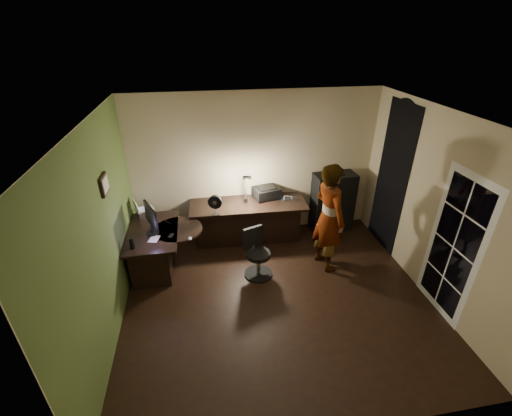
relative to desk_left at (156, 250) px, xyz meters
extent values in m
cube|color=black|center=(1.83, -1.04, -0.37)|extent=(4.50, 4.00, 0.01)
cube|color=silver|center=(1.83, -1.04, 2.34)|extent=(4.50, 4.00, 0.01)
cube|color=tan|center=(1.83, 0.96, 0.98)|extent=(4.50, 0.01, 2.70)
cube|color=tan|center=(1.83, -3.05, 0.98)|extent=(4.50, 0.01, 2.70)
cube|color=tan|center=(-0.42, -1.04, 0.98)|extent=(0.01, 4.00, 2.70)
cube|color=tan|center=(4.08, -1.04, 0.98)|extent=(0.01, 4.00, 2.70)
cube|color=#4D662C|center=(-0.41, -1.04, 0.98)|extent=(0.00, 4.00, 2.70)
cube|color=black|center=(4.07, 0.11, 0.93)|extent=(0.01, 0.90, 2.60)
cube|color=white|center=(4.07, -1.59, 0.68)|extent=(0.02, 0.92, 2.10)
cube|color=black|center=(-0.39, -0.59, 1.48)|extent=(0.04, 0.30, 0.25)
cube|color=black|center=(0.00, 0.00, 0.00)|extent=(0.79, 1.28, 0.74)
cube|color=black|center=(1.63, 0.59, 0.02)|extent=(2.12, 0.81, 0.79)
cube|color=black|center=(3.31, 0.73, 0.22)|extent=(0.81, 0.44, 1.18)
cube|color=silver|center=(-0.16, 0.55, 0.42)|extent=(0.33, 0.31, 0.11)
cube|color=silver|center=(-0.16, 0.55, 0.59)|extent=(0.39, 0.38, 0.21)
cube|color=black|center=(0.01, -0.07, 0.54)|extent=(0.31, 0.53, 0.35)
ellipsoid|color=silver|center=(0.59, -0.34, 0.38)|extent=(0.07, 0.10, 0.03)
cube|color=black|center=(0.30, -0.19, 0.37)|extent=(0.10, 0.14, 0.01)
cube|color=black|center=(0.23, 0.23, 0.37)|extent=(0.11, 0.12, 0.01)
cylinder|color=black|center=(-0.24, -0.44, 0.46)|extent=(0.09, 0.09, 0.19)
cube|color=silver|center=(0.05, -0.24, 0.37)|extent=(0.19, 0.23, 0.01)
cube|color=black|center=(1.03, 0.24, 0.62)|extent=(0.26, 0.18, 0.36)
cube|color=navy|center=(2.37, 0.56, 0.48)|extent=(0.20, 0.15, 0.09)
cube|color=black|center=(2.00, 0.76, 0.54)|extent=(0.53, 0.46, 0.20)
cube|color=black|center=(1.60, 0.65, 0.73)|extent=(0.16, 0.28, 0.60)
cube|color=black|center=(1.64, -0.46, 0.04)|extent=(0.59, 0.59, 0.82)
imported|color=#D8A88C|center=(2.80, -0.37, 0.55)|extent=(0.60, 0.75, 1.84)
camera|label=1|loc=(0.86, -4.83, 3.30)|focal=24.00mm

